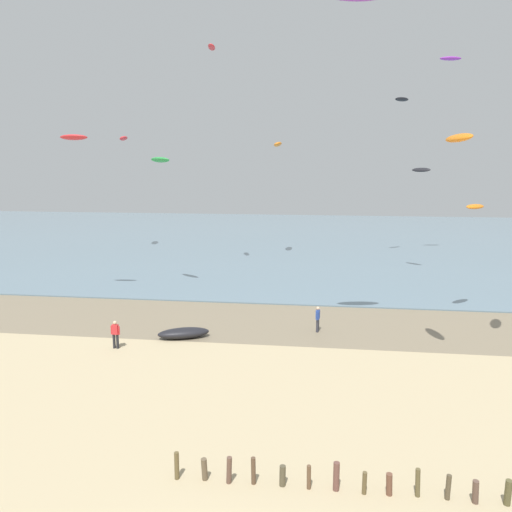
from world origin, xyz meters
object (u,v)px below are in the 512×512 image
Objects in this scene: person_mid_beach at (115,334)px; kite_aloft_1 at (124,138)px; kite_aloft_8 at (402,99)px; kite_aloft_2 at (160,160)px; kite_aloft_9 at (421,170)px; kite_aloft_10 at (74,137)px; grounded_kite at (184,333)px; kite_aloft_11 at (278,144)px; kite_aloft_0 at (475,207)px; kite_aloft_6 at (451,58)px; kite_aloft_7 at (459,138)px; kite_aloft_12 at (212,47)px; person_nearest_camera at (318,318)px.

kite_aloft_1 is (-11.90, 32.15, 13.05)m from person_mid_beach.
person_mid_beach is 40.50m from kite_aloft_8.
kite_aloft_1 reaches higher than kite_aloft_2.
kite_aloft_10 reaches higher than kite_aloft_9.
grounded_kite is 1.59× the size of kite_aloft_8.
grounded_kite is 1.50× the size of kite_aloft_10.
kite_aloft_11 reaches higher than grounded_kite.
kite_aloft_1 is 32.64m from kite_aloft_8.
grounded_kite is 30.76m from kite_aloft_11.
kite_aloft_0 is 0.69× the size of kite_aloft_1.
kite_aloft_8 is (20.48, 30.59, 16.89)m from person_mid_beach.
kite_aloft_8 is (32.37, -1.56, 3.84)m from kite_aloft_1.
kite_aloft_6 is at bearing 50.73° from person_mid_beach.
kite_aloft_7 is 1.06× the size of kite_aloft_10.
kite_aloft_9 is at bearing 158.53° from kite_aloft_7.
kite_aloft_1 is at bearing -142.08° from kite_aloft_12.
kite_aloft_8 reaches higher than kite_aloft_1.
kite_aloft_7 is at bearing 152.00° from kite_aloft_10.
kite_aloft_0 reaches higher than person_nearest_camera.
kite_aloft_6 reaches higher than kite_aloft_9.
kite_aloft_11 is at bearing 135.10° from kite_aloft_12.
kite_aloft_1 is (-34.51, 22.96, 6.00)m from kite_aloft_0.
kite_aloft_12 is at bearing 106.67° from kite_aloft_0.
person_nearest_camera is 0.88× the size of kite_aloft_9.
kite_aloft_9 reaches higher than kite_aloft_0.
kite_aloft_7 is at bearing -2.90° from person_mid_beach.
kite_aloft_9 is 0.90× the size of kite_aloft_12.
kite_aloft_8 is (-2.14, 21.40, 9.84)m from kite_aloft_0.
kite_aloft_10 is (-29.71, 1.10, 4.95)m from kite_aloft_0.
kite_aloft_0 is at bearing 22.12° from person_mid_beach.
kite_aloft_0 is 24.65m from kite_aloft_2.
kite_aloft_10 is (-7.09, 10.29, 12.00)m from person_mid_beach.
kite_aloft_11 is at bearing -39.17° from kite_aloft_8.
kite_aloft_8 reaches higher than kite_aloft_9.
kite_aloft_12 is at bearing -166.51° from kite_aloft_6.
kite_aloft_9 is 23.07m from kite_aloft_12.
kite_aloft_2 is at bearing 15.23° from kite_aloft_1.
grounded_kite is 29.38m from kite_aloft_9.
person_nearest_camera is 28.56m from kite_aloft_12.
kite_aloft_6 is 1.01× the size of kite_aloft_7.
person_mid_beach is 0.79× the size of kite_aloft_10.
person_mid_beach is 36.68m from kite_aloft_1.
kite_aloft_2 is at bearing -153.10° from kite_aloft_10.
kite_aloft_11 is 13.48m from kite_aloft_12.
kite_aloft_1 is (-15.43, 29.89, 13.65)m from grounded_kite.
kite_aloft_11 reaches higher than kite_aloft_10.
kite_aloft_10 is 16.42m from kite_aloft_12.
kite_aloft_9 reaches higher than grounded_kite.
kite_aloft_8 is at bearing 176.33° from kite_aloft_6.
person_mid_beach is 0.84× the size of kite_aloft_8.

